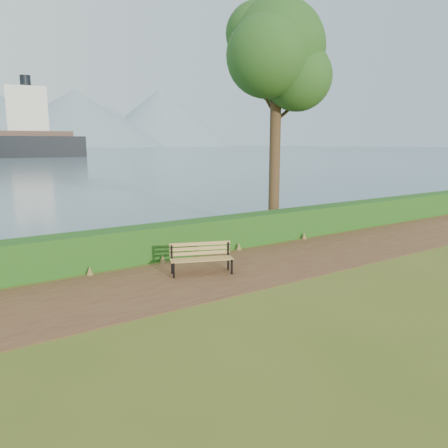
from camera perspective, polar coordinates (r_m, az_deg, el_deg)
ground at (r=11.55m, az=1.51°, el=-6.51°), size 140.00×140.00×0.00m
path at (r=11.78m, az=0.65°, el=-6.14°), size 40.00×3.40×0.01m
hedge at (r=13.55m, az=-4.92°, el=-1.80°), size 32.00×0.85×1.00m
bench at (r=11.47m, az=-3.00°, el=-4.20°), size 1.68×1.02×0.81m
tree at (r=16.94m, az=6.94°, el=21.16°), size 4.34×3.68×8.78m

